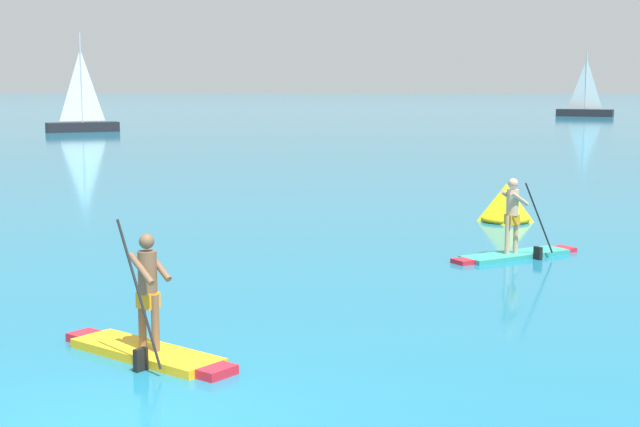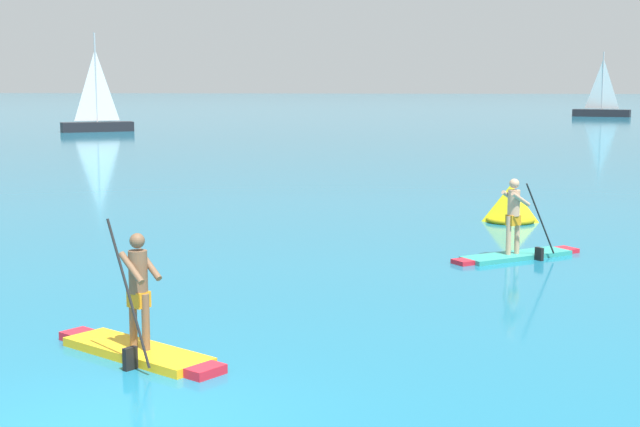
{
  "view_description": "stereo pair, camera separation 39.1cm",
  "coord_description": "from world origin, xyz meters",
  "px_view_note": "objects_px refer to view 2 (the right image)",
  "views": [
    {
      "loc": [
        2.74,
        -9.51,
        3.83
      ],
      "look_at": [
        1.54,
        9.88,
        1.03
      ],
      "focal_mm": 53.05,
      "sensor_mm": 36.0,
      "label": 1
    },
    {
      "loc": [
        3.13,
        -9.48,
        3.83
      ],
      "look_at": [
        1.54,
        9.88,
        1.03
      ],
      "focal_mm": 53.05,
      "sensor_mm": 36.0,
      "label": 2
    }
  ],
  "objects_px": {
    "paddleboarder_far_right": "(517,242)",
    "race_marker_buoy": "(511,206)",
    "sailboat_right_horizon": "(602,109)",
    "paddleboarder_mid_center": "(138,334)",
    "sailboat_left_horizon": "(97,119)"
  },
  "relations": [
    {
      "from": "paddleboarder_mid_center",
      "to": "sailboat_right_horizon",
      "type": "height_order",
      "value": "sailboat_right_horizon"
    },
    {
      "from": "paddleboarder_mid_center",
      "to": "paddleboarder_far_right",
      "type": "height_order",
      "value": "paddleboarder_mid_center"
    },
    {
      "from": "race_marker_buoy",
      "to": "sailboat_left_horizon",
      "type": "bearing_deg",
      "value": 120.92
    },
    {
      "from": "race_marker_buoy",
      "to": "sailboat_right_horizon",
      "type": "height_order",
      "value": "sailboat_right_horizon"
    },
    {
      "from": "sailboat_left_horizon",
      "to": "paddleboarder_mid_center",
      "type": "bearing_deg",
      "value": -99.48
    },
    {
      "from": "sailboat_right_horizon",
      "to": "paddleboarder_far_right",
      "type": "bearing_deg",
      "value": -83.71
    },
    {
      "from": "paddleboarder_mid_center",
      "to": "race_marker_buoy",
      "type": "height_order",
      "value": "paddleboarder_mid_center"
    },
    {
      "from": "paddleboarder_mid_center",
      "to": "race_marker_buoy",
      "type": "relative_size",
      "value": 2.12
    },
    {
      "from": "paddleboarder_far_right",
      "to": "race_marker_buoy",
      "type": "bearing_deg",
      "value": 50.86
    },
    {
      "from": "paddleboarder_mid_center",
      "to": "paddleboarder_far_right",
      "type": "bearing_deg",
      "value": 86.66
    },
    {
      "from": "paddleboarder_far_right",
      "to": "sailboat_right_horizon",
      "type": "bearing_deg",
      "value": 43.01
    },
    {
      "from": "sailboat_left_horizon",
      "to": "sailboat_right_horizon",
      "type": "distance_m",
      "value": 51.01
    },
    {
      "from": "paddleboarder_far_right",
      "to": "sailboat_right_horizon",
      "type": "height_order",
      "value": "sailboat_right_horizon"
    },
    {
      "from": "paddleboarder_mid_center",
      "to": "paddleboarder_far_right",
      "type": "relative_size",
      "value": 0.95
    },
    {
      "from": "paddleboarder_mid_center",
      "to": "race_marker_buoy",
      "type": "xyz_separation_m",
      "value": [
        6.57,
        12.9,
        0.12
      ]
    }
  ]
}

